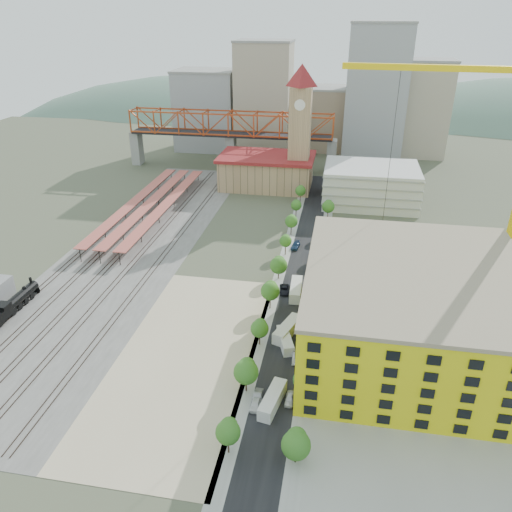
% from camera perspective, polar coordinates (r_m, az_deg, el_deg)
% --- Properties ---
extents(ground, '(400.00, 400.00, 0.00)m').
position_cam_1_polar(ground, '(132.60, -2.23, -3.27)').
color(ground, '#474C38').
rests_on(ground, ground).
extents(ballast_strip, '(36.00, 165.00, 0.06)m').
position_cam_1_polar(ballast_strip, '(157.93, -13.74, 1.06)').
color(ballast_strip, '#605E59').
rests_on(ballast_strip, ground).
extents(dirt_lot, '(28.00, 67.00, 0.06)m').
position_cam_1_polar(dirt_lot, '(108.18, -7.93, -11.18)').
color(dirt_lot, tan).
rests_on(dirt_lot, ground).
extents(street_asphalt, '(12.00, 170.00, 0.06)m').
position_cam_1_polar(street_asphalt, '(143.61, 5.29, -0.89)').
color(street_asphalt, black).
rests_on(street_asphalt, ground).
extents(sidewalk_west, '(3.00, 170.00, 0.04)m').
position_cam_1_polar(sidewalk_west, '(144.07, 3.11, -0.72)').
color(sidewalk_west, gray).
rests_on(sidewalk_west, ground).
extents(sidewalk_east, '(3.00, 170.00, 0.04)m').
position_cam_1_polar(sidewalk_east, '(143.36, 7.47, -1.06)').
color(sidewalk_east, gray).
rests_on(sidewalk_east, ground).
extents(construction_pad, '(50.00, 90.00, 0.06)m').
position_cam_1_polar(construction_pad, '(114.99, 18.33, -9.91)').
color(construction_pad, gray).
rests_on(construction_pad, ground).
extents(rail_tracks, '(26.56, 160.00, 0.18)m').
position_cam_1_polar(rail_tracks, '(158.59, -14.35, 1.15)').
color(rail_tracks, '#382B23').
rests_on(rail_tracks, ground).
extents(platform_canopies, '(16.00, 80.00, 4.12)m').
position_cam_1_polar(platform_canopies, '(181.61, -12.01, 5.97)').
color(platform_canopies, '#B14A44').
rests_on(platform_canopies, ground).
extents(station_hall, '(38.00, 24.00, 13.10)m').
position_cam_1_polar(station_hall, '(205.43, 1.23, 9.71)').
color(station_hall, tan).
rests_on(station_hall, ground).
extents(clock_tower, '(12.00, 12.00, 52.00)m').
position_cam_1_polar(clock_tower, '(196.72, 5.08, 15.47)').
color(clock_tower, tan).
rests_on(clock_tower, ground).
extents(parking_garage, '(34.00, 26.00, 14.00)m').
position_cam_1_polar(parking_garage, '(191.92, 12.95, 7.93)').
color(parking_garage, silver).
rests_on(parking_garage, ground).
extents(truss_bridge, '(94.00, 9.60, 25.60)m').
position_cam_1_polar(truss_bridge, '(228.05, -2.93, 14.52)').
color(truss_bridge, gray).
rests_on(truss_bridge, ground).
extents(construction_building, '(44.60, 50.60, 18.80)m').
position_cam_1_polar(construction_building, '(109.42, 17.46, -5.84)').
color(construction_building, yellow).
rests_on(construction_building, ground).
extents(street_trees, '(15.40, 124.40, 8.00)m').
position_cam_1_polar(street_trees, '(134.82, 4.89, -2.81)').
color(street_trees, '#366A20').
rests_on(street_trees, ground).
extents(skyline, '(133.00, 46.00, 60.00)m').
position_cam_1_polar(skyline, '(258.96, 6.31, 16.71)').
color(skyline, '#9EA0A3').
rests_on(skyline, ground).
extents(distant_hills, '(647.00, 264.00, 227.00)m').
position_cam_1_polar(distant_hills, '(400.21, 12.33, 4.48)').
color(distant_hills, '#4C6B59').
rests_on(distant_hills, ground).
extents(locomotive, '(2.80, 21.58, 5.39)m').
position_cam_1_polar(locomotive, '(133.37, -26.06, -5.04)').
color(locomotive, black).
rests_on(locomotive, ground).
extents(site_trailer_a, '(4.30, 9.92, 2.63)m').
position_cam_1_polar(site_trailer_a, '(95.08, 1.90, -16.11)').
color(site_trailer_a, silver).
rests_on(site_trailer_a, ground).
extents(site_trailer_b, '(4.88, 9.03, 2.39)m').
position_cam_1_polar(site_trailer_b, '(109.57, 3.36, -9.63)').
color(site_trailer_b, silver).
rests_on(site_trailer_b, ground).
extents(site_trailer_c, '(5.85, 10.35, 2.75)m').
position_cam_1_polar(site_trailer_c, '(112.74, 3.61, -8.37)').
color(site_trailer_c, silver).
rests_on(site_trailer_c, ground).
extents(site_trailer_d, '(3.09, 10.43, 2.83)m').
position_cam_1_polar(site_trailer_d, '(127.72, 4.58, -3.85)').
color(site_trailer_d, silver).
rests_on(site_trailer_d, ground).
extents(car_0, '(1.96, 4.36, 1.46)m').
position_cam_1_polar(car_0, '(95.12, -0.06, -16.55)').
color(car_0, white).
rests_on(car_0, ground).
extents(car_1, '(1.71, 4.33, 1.40)m').
position_cam_1_polar(car_1, '(96.55, 0.15, -15.79)').
color(car_1, gray).
rests_on(car_1, ground).
extents(car_2, '(3.12, 5.54, 1.46)m').
position_cam_1_polar(car_2, '(128.81, 3.26, -3.88)').
color(car_2, black).
rests_on(car_2, ground).
extents(car_3, '(2.72, 5.51, 1.54)m').
position_cam_1_polar(car_3, '(152.68, 4.54, 1.18)').
color(car_3, navy).
rests_on(car_3, ground).
extents(car_4, '(1.71, 4.09, 1.38)m').
position_cam_1_polar(car_4, '(96.34, 3.87, -15.98)').
color(car_4, white).
rests_on(car_4, ground).
extents(car_5, '(1.73, 4.79, 1.57)m').
position_cam_1_polar(car_5, '(105.81, 4.67, -11.45)').
color(car_5, '#A0A0A6').
rests_on(car_5, ground).
extents(car_6, '(2.50, 5.01, 1.36)m').
position_cam_1_polar(car_6, '(138.86, 6.34, -1.64)').
color(car_6, black).
rests_on(car_6, ground).
extents(car_7, '(2.00, 4.73, 1.36)m').
position_cam_1_polar(car_7, '(146.95, 6.62, -0.01)').
color(car_7, '#1A274C').
rests_on(car_7, ground).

